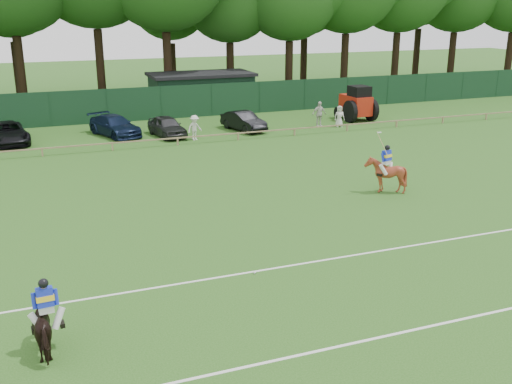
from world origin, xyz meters
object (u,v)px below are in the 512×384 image
polo_ball (255,272)px  utility_shed (201,91)px  spectator_right (339,116)px  tractor (357,104)px  spectator_left (195,128)px  horse_chestnut (386,175)px  spectator_mid (319,114)px  sedan_navy (115,126)px  horse_dark (48,326)px  suv_black (7,133)px  hatch_grey (167,126)px  estate_black (244,121)px

polo_ball → utility_shed: (7.13, 31.14, 1.49)m
spectator_right → tractor: size_ratio=0.48×
spectator_right → spectator_left: bearing=-168.7°
horse_chestnut → spectator_mid: spectator_mid is taller
sedan_navy → spectator_mid: 14.24m
horse_dark → spectator_left: spectator_left is taller
horse_dark → spectator_right: spectator_right is taller
spectator_mid → sedan_navy: bearing=167.7°
horse_chestnut → tractor: tractor is taller
utility_shed → suv_black: bearing=-152.3°
horse_chestnut → polo_ball: horse_chestnut is taller
horse_dark → sedan_navy: (5.37, 25.75, -0.03)m
spectator_right → sedan_navy: bearing=178.7°
suv_black → tractor: 24.53m
spectator_mid → horse_dark: bearing=-133.2°
hatch_grey → spectator_right: bearing=-15.1°
suv_black → spectator_mid: spectator_mid is taller
suv_black → utility_shed: size_ratio=0.58×
spectator_left → estate_black: bearing=3.0°
hatch_grey → tractor: size_ratio=1.24×
sedan_navy → spectator_mid: (14.08, -2.12, 0.24)m
horse_chestnut → suv_black: horse_chestnut is taller
suv_black → sedan_navy: size_ratio=1.04×
hatch_grey → spectator_left: bearing=-60.8°
horse_chestnut → sedan_navy: horse_chestnut is taller
spectator_left → utility_shed: bearing=50.7°
sedan_navy → spectator_left: spectator_left is taller
hatch_grey → polo_ball: (-2.11, -21.93, -0.63)m
horse_chestnut → suv_black: 23.91m
hatch_grey → tractor: 14.67m
polo_ball → tractor: size_ratio=0.03×
horse_dark → utility_shed: utility_shed is taller
estate_black → polo_ball: (-7.52, -21.95, -0.61)m
horse_chestnut → spectator_right: horse_chestnut is taller
spectator_mid → horse_chestnut: bearing=-109.1°
spectator_right → polo_ball: bearing=-116.3°
spectator_left → polo_ball: bearing=-121.0°
horse_dark → spectator_left: 24.69m
polo_ball → tractor: bearing=53.3°
horse_dark → utility_shed: 36.22m
estate_black → suv_black: bearing=159.7°
sedan_navy → estate_black: sedan_navy is taller
spectator_mid → utility_shed: (-5.85, 9.93, 0.63)m
horse_dark → spectator_left: (9.99, 22.58, 0.10)m
horse_dark → spectator_right: size_ratio=1.10×
estate_black → spectator_mid: (5.46, -0.73, 0.26)m
spectator_left → spectator_right: size_ratio=1.07×
hatch_grey → spectator_right: (12.23, -1.24, 0.08)m
suv_black → tractor: tractor is taller
polo_ball → tractor: 28.06m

